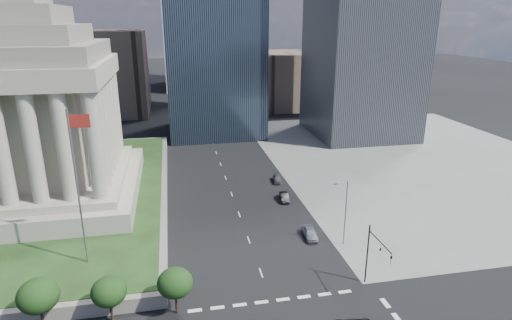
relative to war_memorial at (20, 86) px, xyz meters
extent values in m
plane|color=black|center=(34.00, 52.00, -21.40)|extent=(500.00, 500.00, 0.00)
cube|color=slate|center=(80.00, 12.00, -21.38)|extent=(68.00, 90.00, 0.03)
cylinder|color=slate|center=(12.00, -24.00, -9.50)|extent=(0.24, 0.24, 20.00)
cube|color=maroon|center=(13.20, -24.00, -1.00)|extent=(2.40, 0.05, 1.60)
cube|color=black|center=(36.00, 47.00, 8.60)|extent=(26.00, 26.00, 60.00)
cube|color=brown|center=(66.00, 82.00, -11.40)|extent=(20.00, 30.00, 20.00)
cube|color=brown|center=(4.00, 82.00, -7.40)|extent=(24.00, 30.00, 28.00)
cylinder|color=black|center=(46.50, -32.50, -17.40)|extent=(0.18, 0.18, 8.00)
cylinder|color=black|center=(46.50, -35.25, -14.20)|extent=(0.14, 5.50, 0.14)
cube|color=black|center=(46.50, -38.00, -15.00)|extent=(0.30, 0.30, 1.10)
cylinder|color=slate|center=(47.50, -23.00, -16.40)|extent=(0.16, 0.16, 10.00)
cylinder|color=slate|center=(46.60, -23.00, -11.60)|extent=(1.80, 0.12, 0.12)
cube|color=slate|center=(45.70, -23.00, -11.70)|extent=(0.50, 0.22, 0.14)
imported|color=gray|center=(43.28, -20.12, -20.62)|extent=(2.20, 4.72, 1.56)
imported|color=black|center=(43.00, -5.82, -20.72)|extent=(1.89, 4.28, 1.37)
imported|color=#4E4F54|center=(44.04, 3.51, -20.71)|extent=(2.22, 4.24, 1.38)
camera|label=1|loc=(23.87, -75.47, 10.27)|focal=30.00mm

